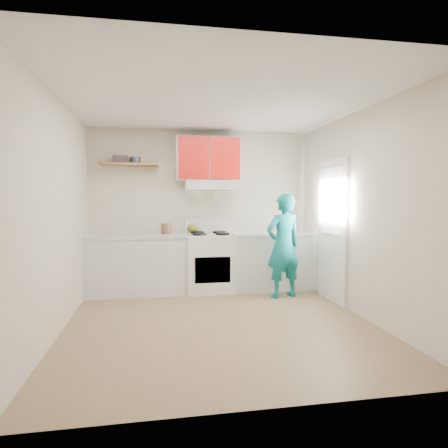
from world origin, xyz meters
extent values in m
plane|color=brown|center=(0.00, 0.00, 0.00)|extent=(3.80, 3.80, 0.00)
cube|color=white|center=(0.00, 0.00, 2.60)|extent=(3.60, 3.80, 0.04)
cube|color=beige|center=(0.00, 1.90, 1.30)|extent=(3.60, 0.04, 2.60)
cube|color=beige|center=(0.00, -1.90, 1.30)|extent=(3.60, 0.04, 2.60)
cube|color=beige|center=(-1.80, 0.00, 1.30)|extent=(0.04, 3.80, 2.60)
cube|color=beige|center=(1.80, 0.00, 1.30)|extent=(0.04, 3.80, 2.60)
cube|color=white|center=(1.78, 0.70, 1.02)|extent=(0.05, 0.85, 2.05)
cube|color=white|center=(1.75, 0.70, 1.45)|extent=(0.01, 0.55, 0.95)
cube|color=silver|center=(-1.04, 1.60, 0.45)|extent=(1.52, 0.60, 0.90)
cube|color=silver|center=(1.14, 1.60, 0.45)|extent=(1.32, 0.60, 0.90)
cube|color=white|center=(0.10, 1.57, 0.46)|extent=(0.76, 0.65, 0.92)
cube|color=silver|center=(0.10, 1.68, 1.70)|extent=(0.76, 0.44, 0.15)
cube|color=red|center=(0.10, 1.73, 2.12)|extent=(1.02, 0.33, 0.70)
cube|color=brown|center=(-1.15, 1.75, 2.02)|extent=(0.90, 0.30, 0.04)
cube|color=#473F46|center=(-1.28, 1.77, 2.10)|extent=(0.23, 0.17, 0.12)
cylinder|color=#333D4C|center=(-1.05, 1.78, 2.09)|extent=(0.19, 0.19, 0.10)
ellipsoid|color=olive|center=(-0.16, 1.81, 0.99)|extent=(0.21, 0.21, 0.15)
cylinder|color=brown|center=(-0.59, 1.69, 1.00)|extent=(0.17, 0.17, 0.19)
cube|color=olive|center=(1.00, 1.57, 0.91)|extent=(0.29, 0.23, 0.02)
cube|color=red|center=(1.63, 1.51, 0.90)|extent=(0.31, 0.28, 0.01)
imported|color=#0D787A|center=(1.13, 1.01, 0.78)|extent=(0.65, 0.51, 1.56)
camera|label=1|loc=(-0.72, -4.41, 1.50)|focal=30.52mm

